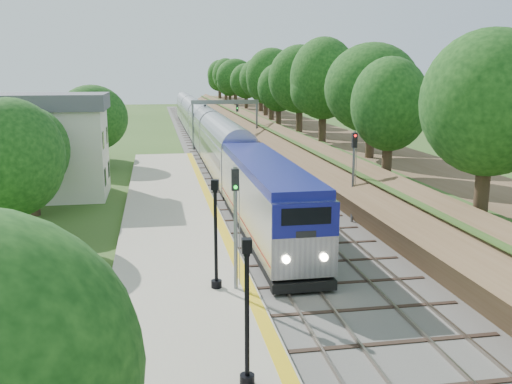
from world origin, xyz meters
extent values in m
plane|color=#2D4C19|center=(0.00, 0.00, 0.00)|extent=(320.00, 320.00, 0.00)
cube|color=#4C4944|center=(2.00, 60.00, 0.06)|extent=(9.50, 170.00, 0.12)
cube|color=gray|center=(-0.72, 60.00, 0.20)|extent=(0.08, 170.00, 0.16)
cube|color=gray|center=(0.72, 60.00, 0.20)|extent=(0.08, 170.00, 0.16)
cube|color=gray|center=(3.28, 60.00, 0.20)|extent=(0.08, 170.00, 0.16)
cube|color=gray|center=(4.72, 60.00, 0.20)|extent=(0.08, 170.00, 0.16)
cube|color=#ADA68C|center=(-5.20, 16.00, 0.19)|extent=(6.40, 68.00, 0.38)
cube|color=gold|center=(-2.35, 16.00, 0.39)|extent=(0.55, 68.00, 0.01)
cube|color=brown|center=(11.50, 60.00, 1.50)|extent=(9.00, 170.00, 3.00)
cube|color=brown|center=(7.60, 60.00, 1.30)|extent=(4.47, 170.00, 4.54)
cylinder|color=#332316|center=(10.00, 10.00, 4.31)|extent=(0.60, 0.60, 2.62)
sphere|color=black|center=(10.00, 10.00, 7.88)|extent=(5.70, 5.70, 5.70)
cylinder|color=#332316|center=(10.00, 60.00, 4.31)|extent=(0.60, 0.60, 2.62)
sphere|color=black|center=(10.00, 60.00, 7.88)|extent=(5.70, 5.70, 5.70)
cylinder|color=#332316|center=(10.00, 110.00, 4.31)|extent=(0.60, 0.60, 2.62)
sphere|color=black|center=(10.00, 110.00, 7.88)|extent=(5.70, 5.70, 5.70)
cube|color=white|center=(-14.00, 30.00, 3.40)|extent=(8.00, 6.00, 6.80)
cube|color=#515359|center=(-14.00, 30.00, 7.40)|extent=(8.60, 6.60, 1.20)
cube|color=black|center=(-9.99, 28.20, 1.80)|extent=(0.05, 1.10, 1.30)
cube|color=black|center=(-9.99, 31.80, 1.80)|extent=(0.05, 1.10, 1.30)
cube|color=black|center=(-9.99, 28.20, 4.60)|extent=(0.05, 1.10, 1.30)
cube|color=black|center=(-9.99, 31.80, 4.60)|extent=(0.05, 1.10, 1.30)
cylinder|color=slate|center=(-1.50, 55.00, 3.10)|extent=(0.24, 0.24, 6.20)
cylinder|color=slate|center=(6.50, 55.00, 3.10)|extent=(0.24, 0.24, 6.20)
cube|color=slate|center=(2.50, 55.00, 5.95)|extent=(8.40, 0.25, 0.50)
cube|color=black|center=(0.00, 54.85, 5.20)|extent=(0.30, 0.20, 0.90)
cube|color=black|center=(4.00, 54.85, 5.20)|extent=(0.30, 0.20, 0.90)
cylinder|color=#332316|center=(-12.00, 26.00, 1.22)|extent=(0.60, 0.60, 2.45)
sphere|color=black|center=(-12.00, 26.00, 4.55)|extent=(5.32, 5.32, 5.32)
cylinder|color=#332316|center=(-12.00, 42.00, 1.22)|extent=(0.60, 0.60, 2.45)
sphere|color=black|center=(-12.00, 42.00, 4.55)|extent=(5.32, 5.32, 5.32)
cube|color=black|center=(0.00, 15.76, 0.58)|extent=(2.72, 17.03, 0.59)
cube|color=#B7BAC1|center=(0.00, 15.76, 2.55)|extent=(2.96, 17.74, 3.35)
cube|color=navy|center=(0.00, 15.76, 4.44)|extent=(2.84, 17.03, 0.43)
cube|color=navy|center=(0.00, 6.86, 3.48)|extent=(2.93, 0.10, 1.48)
cube|color=black|center=(0.00, 6.82, 3.68)|extent=(2.17, 0.06, 0.74)
cube|color=maroon|center=(0.00, 15.76, 1.41)|extent=(2.98, 17.38, 0.10)
cube|color=#B7BAC1|center=(0.00, 35.08, 2.20)|extent=(2.96, 19.71, 3.84)
cube|color=#B7BAC1|center=(0.00, 55.38, 2.20)|extent=(2.96, 19.71, 3.84)
cube|color=#B7BAC1|center=(0.00, 75.69, 2.20)|extent=(2.96, 19.71, 3.84)
cube|color=#B7BAC1|center=(0.00, 96.00, 2.20)|extent=(2.96, 19.71, 3.84)
cylinder|color=black|center=(-3.66, -0.20, 0.53)|extent=(0.45, 0.45, 0.31)
cylinder|color=black|center=(-3.66, -0.20, 2.54)|extent=(0.14, 0.14, 4.01)
cube|color=black|center=(-3.66, -0.20, 4.75)|extent=(0.30, 0.30, 0.41)
cube|color=silver|center=(-3.66, -0.20, 4.75)|extent=(0.22, 0.22, 0.31)
cylinder|color=black|center=(-3.73, 7.82, 0.54)|extent=(0.47, 0.47, 0.32)
cylinder|color=black|center=(-3.73, 7.82, 2.65)|extent=(0.15, 0.15, 4.21)
cube|color=black|center=(-3.73, 7.82, 4.97)|extent=(0.37, 0.37, 0.43)
cube|color=silver|center=(-3.73, 7.82, 4.97)|extent=(0.26, 0.26, 0.32)
cylinder|color=slate|center=(-2.90, 7.59, 3.07)|extent=(0.17, 0.17, 5.37)
cube|color=black|center=(-2.90, 7.59, 5.20)|extent=(0.31, 0.20, 0.93)
cylinder|color=#0CE526|center=(-2.90, 7.47, 5.20)|extent=(0.15, 0.06, 0.15)
cylinder|color=slate|center=(6.20, 18.40, 3.05)|extent=(0.17, 0.17, 5.85)
cube|color=black|center=(6.20, 18.40, 5.41)|extent=(0.32, 0.21, 0.94)
cylinder|color=#FF0C0C|center=(6.20, 18.28, 5.41)|extent=(0.15, 0.06, 0.15)
camera|label=1|loc=(-6.13, -15.65, 9.64)|focal=40.00mm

